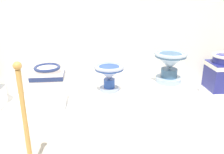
{
  "coord_description": "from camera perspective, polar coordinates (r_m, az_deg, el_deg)",
  "views": [
    {
      "loc": [
        1.79,
        -0.02,
        1.45
      ],
      "look_at": [
        2.06,
        2.64,
        0.47
      ],
      "focal_mm": 38.55,
      "sensor_mm": 36.0,
      "label": 1
    }
  ],
  "objects": [
    {
      "name": "plinth_block_leftmost",
      "position": [
        3.0,
        -14.34,
        -6.0
      ],
      "size": [
        0.36,
        0.39,
        0.08
      ],
      "primitive_type": "cube",
      "color": "white",
      "rests_on": "display_platform"
    },
    {
      "name": "stanchion_post_near_left",
      "position": [
        2.11,
        -19.39,
        -13.56
      ],
      "size": [
        0.22,
        0.22,
        0.96
      ],
      "color": "#C89246",
      "rests_on": "ground_plane"
    },
    {
      "name": "plinth_block_broad_patterned",
      "position": [
        3.39,
        23.98,
        -3.6
      ],
      "size": [
        0.34,
        0.4,
        0.13
      ],
      "primitive_type": "cube",
      "color": "white",
      "rests_on": "display_platform"
    },
    {
      "name": "antique_toilet_broad_patterned",
      "position": [
        3.29,
        24.71,
        1.19
      ],
      "size": [
        0.34,
        0.34,
        0.46
      ],
      "color": "navy",
      "rests_on": "plinth_block_broad_patterned"
    },
    {
      "name": "plinth_block_slender_white",
      "position": [
        3.08,
        13.0,
        -3.35
      ],
      "size": [
        0.36,
        0.33,
        0.25
      ],
      "primitive_type": "cube",
      "color": "white",
      "rests_on": "display_platform"
    },
    {
      "name": "antique_toilet_tall_cobalt",
      "position": [
        2.86,
        -0.67,
        0.97
      ],
      "size": [
        0.36,
        0.36,
        0.33
      ],
      "color": "#9EADD1",
      "rests_on": "plinth_block_tall_cobalt"
    },
    {
      "name": "antique_toilet_slender_white",
      "position": [
        2.96,
        13.55,
        3.21
      ],
      "size": [
        0.38,
        0.38,
        0.38
      ],
      "color": "#A1BAD3",
      "rests_on": "plinth_block_slender_white"
    },
    {
      "name": "antique_toilet_leftmost",
      "position": [
        2.89,
        -14.78,
        -1.3
      ],
      "size": [
        0.37,
        0.3,
        0.42
      ],
      "color": "white",
      "rests_on": "plinth_block_leftmost"
    },
    {
      "name": "display_platform",
      "position": [
        3.01,
        -0.76,
        -7.38
      ],
      "size": [
        3.56,
        0.85,
        0.12
      ],
      "primitive_type": "cube",
      "color": "white",
      "rests_on": "ground_plane"
    },
    {
      "name": "plinth_block_tall_cobalt",
      "position": [
        2.98,
        -0.65,
        -4.65
      ],
      "size": [
        0.3,
        0.3,
        0.16
      ],
      "primitive_type": "cube",
      "color": "white",
      "rests_on": "display_platform"
    }
  ]
}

